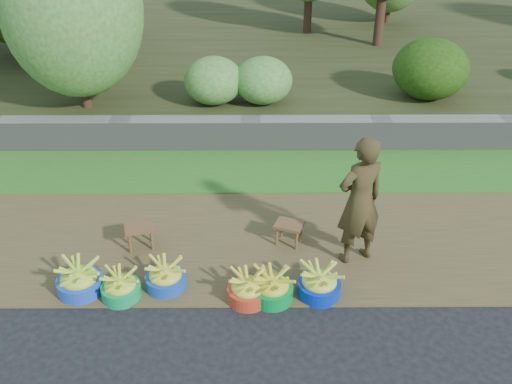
{
  "coord_description": "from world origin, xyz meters",
  "views": [
    {
      "loc": [
        0.05,
        -4.87,
        4.37
      ],
      "look_at": [
        0.08,
        1.3,
        0.75
      ],
      "focal_mm": 40.0,
      "sensor_mm": 36.0,
      "label": 1
    }
  ],
  "objects_px": {
    "basin_a": "(79,280)",
    "vendor_woman": "(360,201)",
    "stool_right": "(289,228)",
    "stool_left": "(139,230)",
    "basin_b": "(121,287)",
    "basin_f": "(319,283)",
    "basin_e": "(272,287)",
    "basin_d": "(248,289)",
    "basin_c": "(166,277)"
  },
  "relations": [
    {
      "from": "basin_c",
      "to": "basin_d",
      "type": "xyz_separation_m",
      "value": [
        0.96,
        -0.22,
        -0.0
      ]
    },
    {
      "from": "basin_a",
      "to": "basin_b",
      "type": "height_order",
      "value": "basin_a"
    },
    {
      "from": "vendor_woman",
      "to": "stool_right",
      "type": "bearing_deg",
      "value": -45.07
    },
    {
      "from": "basin_c",
      "to": "basin_f",
      "type": "xyz_separation_m",
      "value": [
        1.78,
        -0.14,
        0.01
      ]
    },
    {
      "from": "basin_f",
      "to": "vendor_woman",
      "type": "distance_m",
      "value": 1.1
    },
    {
      "from": "basin_b",
      "to": "stool_right",
      "type": "distance_m",
      "value": 2.23
    },
    {
      "from": "vendor_woman",
      "to": "basin_f",
      "type": "bearing_deg",
      "value": 29.32
    },
    {
      "from": "stool_left",
      "to": "basin_b",
      "type": "bearing_deg",
      "value": -93.78
    },
    {
      "from": "basin_d",
      "to": "basin_a",
      "type": "bearing_deg",
      "value": 175.66
    },
    {
      "from": "basin_b",
      "to": "vendor_woman",
      "type": "bearing_deg",
      "value": 14.35
    },
    {
      "from": "stool_right",
      "to": "vendor_woman",
      "type": "bearing_deg",
      "value": -21.3
    },
    {
      "from": "basin_b",
      "to": "stool_left",
      "type": "distance_m",
      "value": 0.97
    },
    {
      "from": "basin_f",
      "to": "stool_right",
      "type": "distance_m",
      "value": 1.05
    },
    {
      "from": "basin_a",
      "to": "vendor_woman",
      "type": "relative_size",
      "value": 0.32
    },
    {
      "from": "basin_a",
      "to": "vendor_woman",
      "type": "distance_m",
      "value": 3.4
    },
    {
      "from": "basin_d",
      "to": "stool_right",
      "type": "distance_m",
      "value": 1.21
    },
    {
      "from": "basin_a",
      "to": "basin_d",
      "type": "bearing_deg",
      "value": -4.34
    },
    {
      "from": "stool_left",
      "to": "stool_right",
      "type": "xyz_separation_m",
      "value": [
        1.91,
        0.07,
        -0.01
      ]
    },
    {
      "from": "basin_c",
      "to": "stool_right",
      "type": "distance_m",
      "value": 1.72
    },
    {
      "from": "basin_e",
      "to": "basin_d",
      "type": "bearing_deg",
      "value": -175.64
    },
    {
      "from": "basin_f",
      "to": "basin_a",
      "type": "bearing_deg",
      "value": 178.7
    },
    {
      "from": "basin_b",
      "to": "basin_e",
      "type": "height_order",
      "value": "basin_e"
    },
    {
      "from": "basin_d",
      "to": "stool_left",
      "type": "xyz_separation_m",
      "value": [
        -1.39,
        1.02,
        0.12
      ]
    },
    {
      "from": "basin_e",
      "to": "vendor_woman",
      "type": "bearing_deg",
      "value": 35.3
    },
    {
      "from": "stool_left",
      "to": "vendor_woman",
      "type": "height_order",
      "value": "vendor_woman"
    },
    {
      "from": "basin_c",
      "to": "basin_e",
      "type": "xyz_separation_m",
      "value": [
        1.24,
        -0.2,
        0.0
      ]
    },
    {
      "from": "basin_c",
      "to": "vendor_woman",
      "type": "height_order",
      "value": "vendor_woman"
    },
    {
      "from": "basin_a",
      "to": "vendor_woman",
      "type": "height_order",
      "value": "vendor_woman"
    },
    {
      "from": "basin_f",
      "to": "stool_right",
      "type": "xyz_separation_m",
      "value": [
        -0.29,
        1.0,
        0.1
      ]
    },
    {
      "from": "basin_f",
      "to": "basin_e",
      "type": "bearing_deg",
      "value": -173.31
    },
    {
      "from": "basin_f",
      "to": "stool_left",
      "type": "relative_size",
      "value": 1.19
    },
    {
      "from": "stool_left",
      "to": "vendor_woman",
      "type": "bearing_deg",
      "value": -5.19
    },
    {
      "from": "basin_a",
      "to": "basin_b",
      "type": "xyz_separation_m",
      "value": [
        0.49,
        -0.09,
        -0.03
      ]
    },
    {
      "from": "basin_a",
      "to": "stool_right",
      "type": "distance_m",
      "value": 2.64
    },
    {
      "from": "basin_b",
      "to": "basin_c",
      "type": "xyz_separation_m",
      "value": [
        0.49,
        0.16,
        0.01
      ]
    },
    {
      "from": "basin_b",
      "to": "basin_d",
      "type": "bearing_deg",
      "value": -2.24
    },
    {
      "from": "basin_b",
      "to": "basin_f",
      "type": "bearing_deg",
      "value": 0.7
    },
    {
      "from": "basin_e",
      "to": "stool_right",
      "type": "xyz_separation_m",
      "value": [
        0.25,
        1.06,
        0.1
      ]
    },
    {
      "from": "basin_e",
      "to": "stool_left",
      "type": "relative_size",
      "value": 1.16
    },
    {
      "from": "basin_e",
      "to": "stool_right",
      "type": "relative_size",
      "value": 1.16
    },
    {
      "from": "basin_c",
      "to": "stool_right",
      "type": "xyz_separation_m",
      "value": [
        1.48,
        0.86,
        0.1
      ]
    },
    {
      "from": "basin_d",
      "to": "basin_b",
      "type": "bearing_deg",
      "value": 177.76
    },
    {
      "from": "basin_c",
      "to": "stool_right",
      "type": "bearing_deg",
      "value": 30.15
    },
    {
      "from": "basin_b",
      "to": "basin_e",
      "type": "xyz_separation_m",
      "value": [
        1.73,
        -0.04,
        0.01
      ]
    },
    {
      "from": "basin_c",
      "to": "basin_b",
      "type": "bearing_deg",
      "value": -161.52
    },
    {
      "from": "basin_a",
      "to": "stool_right",
      "type": "xyz_separation_m",
      "value": [
        2.47,
        0.94,
        0.09
      ]
    },
    {
      "from": "basin_d",
      "to": "stool_left",
      "type": "distance_m",
      "value": 1.72
    },
    {
      "from": "stool_right",
      "to": "vendor_woman",
      "type": "relative_size",
      "value": 0.25
    },
    {
      "from": "basin_b",
      "to": "basin_f",
      "type": "xyz_separation_m",
      "value": [
        2.27,
        0.03,
        0.02
      ]
    },
    {
      "from": "basin_a",
      "to": "basin_e",
      "type": "relative_size",
      "value": 1.09
    }
  ]
}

